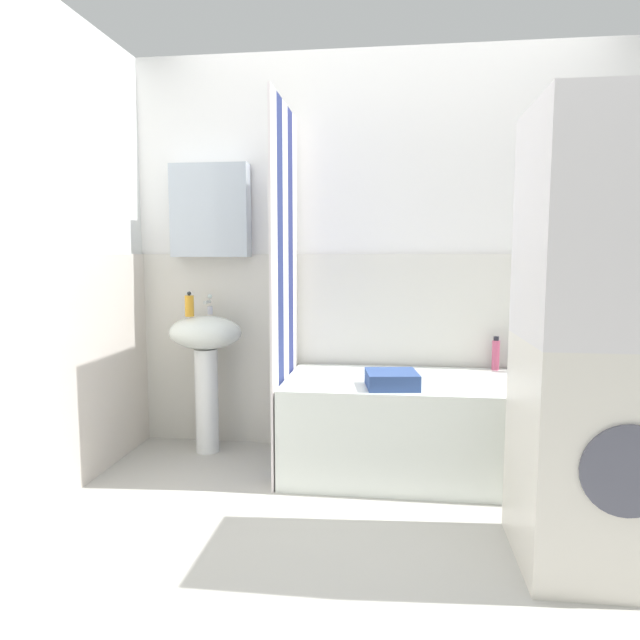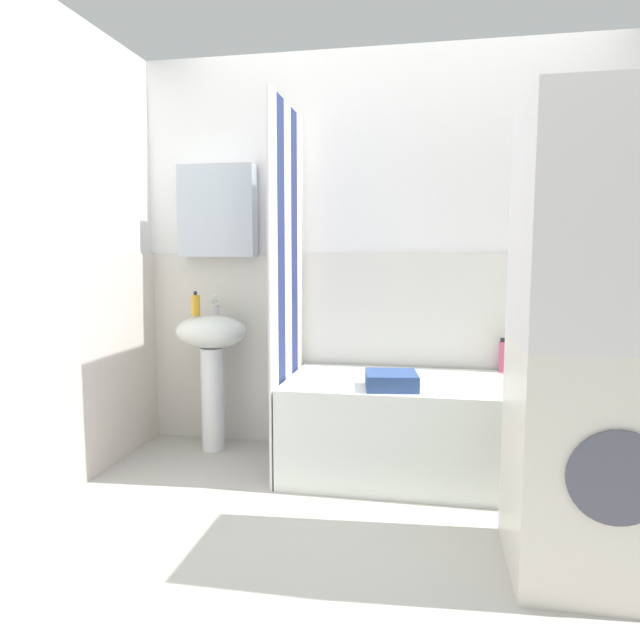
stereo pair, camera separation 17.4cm
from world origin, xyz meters
TOP-DOWN VIEW (x-y plane):
  - ground_plane at (0.00, 0.00)m, footprint 4.80×5.60m
  - wall_back_tiled at (-0.06, 1.26)m, footprint 3.60×0.18m
  - wall_left_tiled at (-1.57, 0.34)m, footprint 0.07×1.81m
  - sink at (-1.07, 1.03)m, footprint 0.44×0.34m
  - faucet at (-1.07, 1.11)m, footprint 0.03×0.12m
  - soap_dispenser at (-1.15, 0.99)m, footprint 0.05×0.05m
  - bathtub at (0.29, 0.84)m, footprint 1.64×0.75m
  - shower_curtain at (-0.55, 0.84)m, footprint 0.01×0.75m
  - conditioner_bottle at (1.00, 1.16)m, footprint 0.05×0.05m
  - body_wash_bottle at (0.89, 1.14)m, footprint 0.06×0.06m
  - lotion_bottle at (0.78, 1.12)m, footprint 0.05×0.05m
  - shampoo_bottle at (0.64, 1.17)m, footprint 0.04×0.04m
  - towel_folded at (0.04, 0.64)m, footprint 0.29×0.29m
  - washer_dryer_stack at (0.83, -0.02)m, footprint 0.58×0.59m

SIDE VIEW (x-z plane):
  - ground_plane at x=0.00m, z-range -0.04..0.00m
  - bathtub at x=0.29m, z-range 0.00..0.52m
  - towel_folded at x=0.04m, z-range 0.52..0.60m
  - sink at x=-1.07m, z-range 0.19..1.03m
  - shampoo_bottle at x=0.64m, z-range 0.52..0.71m
  - lotion_bottle at x=0.78m, z-range 0.52..0.72m
  - body_wash_bottle at x=0.89m, z-range 0.52..0.74m
  - conditioner_bottle at x=1.00m, z-range 0.52..0.75m
  - washer_dryer_stack at x=0.83m, z-range 0.00..1.74m
  - faucet at x=-1.07m, z-range 0.83..0.96m
  - soap_dispenser at x=-1.15m, z-range 0.82..0.97m
  - shower_curtain at x=-0.55m, z-range 0.00..2.00m
  - wall_left_tiled at x=-1.57m, z-range -0.08..2.32m
  - wall_back_tiled at x=-0.06m, z-range -0.06..2.34m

